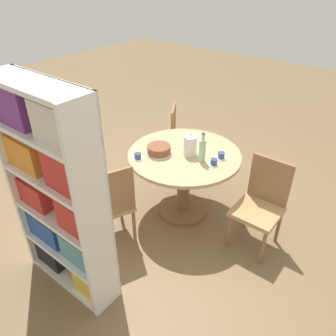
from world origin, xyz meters
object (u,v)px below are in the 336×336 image
Objects in this scene: cake_main at (159,150)px; chair_c at (110,203)px; bookshelf at (60,196)px; cup_b at (221,156)px; chair_a at (261,204)px; chair_b at (183,139)px; cup_a at (138,157)px; water_bottle at (202,150)px; coffee_pot at (190,145)px; cup_c at (214,163)px.

chair_c is at bearing 83.79° from cake_main.
bookshelf is 1.61m from cup_b.
chair_a is 7.36× the size of cup_b.
cup_a is at bearing 159.16° from chair_b.
cup_a is (0.10, -0.98, -0.14)m from bookshelf.
chair_b is at bearing 98.49° from bookshelf.
bookshelf reaches higher than water_bottle.
chair_b is 0.97m from cake_main.
chair_c is 2.88× the size of water_bottle.
cup_c is (-0.30, 0.02, -0.09)m from coffee_pot.
chair_c is (-0.23, 1.52, 0.00)m from chair_b.
water_bottle is at bearing -166.15° from chair_b.
bookshelf is at bearing 79.28° from coffee_pot.
water_bottle is (-0.17, 0.04, 0.02)m from coffee_pot.
chair_b is (1.37, -0.63, 0.00)m from chair_a.
cake_main is at bearing -113.97° from cup_a.
coffee_pot reaches higher than cup_c.
cake_main reaches higher than cup_b.
chair_a and chair_c have the same top height.
cup_b is (-0.62, -0.96, 0.30)m from chair_c.
bookshelf is at bearing 69.90° from cup_b.
water_bottle is (0.64, 0.09, 0.41)m from chair_a.
chair_a is 1.44m from chair_c.
bookshelf reaches higher than cup_a.
chair_c is at bearing 157.02° from chair_b.
cup_b is at bearing -155.87° from coffee_pot.
cup_c is at bearing 175.38° from coffee_pot.
bookshelf reaches higher than cup_b.
chair_b is at bearing -44.38° from water_bottle.
chair_c is at bearing 93.38° from cup_a.
cake_main is (-0.31, 0.86, 0.32)m from chair_b.
chair_a reaches higher than cup_c.
cup_a is 1.00× the size of cup_b.
chair_b is 1.14m from cup_a.
chair_a and chair_b have the same top height.
chair_b reaches higher than cup_b.
bookshelf is 6.67× the size of cake_main.
cake_main is at bearing 90.08° from bookshelf.
bookshelf is at bearing 72.21° from water_bottle.
coffee_pot is (0.80, 0.05, 0.39)m from chair_a.
coffee_pot is 0.33m from cake_main.
cup_a is 1.00× the size of cup_c.
chair_c is 1.07m from cup_c.
cup_c is at bearing -150.32° from cup_a.
bookshelf reaches higher than coffee_pot.
cup_c is (-0.66, -0.37, 0.00)m from cup_a.
water_bottle reaches higher than chair_a.
coffee_pot is at bearing 79.28° from bookshelf.
chair_c is at bearing 68.25° from coffee_pot.
bookshelf is 14.74× the size of cup_a.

